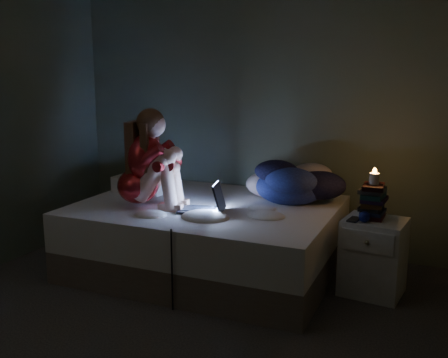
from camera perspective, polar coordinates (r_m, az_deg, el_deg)
The scene contains 12 objects.
floor at distance 3.45m, azimuth -7.68°, elevation -16.43°, with size 3.60×3.80×0.02m, color black.
wall_back at distance 4.79m, azimuth 3.81°, elevation 7.96°, with size 3.60×0.02×2.60m, color #4A5841.
bed at distance 4.29m, azimuth -1.86°, elevation -6.37°, with size 2.02×1.52×0.56m, color silver, non-canonical shape.
pillow at distance 4.73m, azimuth -8.80°, elevation -0.47°, with size 0.47×0.34×0.14m, color silver.
woman at distance 4.14m, azimuth -9.50°, elevation 2.33°, with size 0.48×0.32×0.78m, color maroon, non-canonical shape.
laptop at distance 3.97m, azimuth -2.60°, elevation -1.92°, with size 0.34×0.24×0.24m, color black, non-canonical shape.
clothes_pile at distance 4.29m, azimuth 7.21°, elevation -0.14°, with size 0.60×0.48×0.36m, color #1D1D4E, non-canonical shape.
nightstand at distance 4.00m, azimuth 16.04°, elevation -8.18°, with size 0.42×0.38×0.56m, color beige.
book_stack at distance 3.91m, azimuth 15.99°, elevation -2.47°, with size 0.19×0.25×0.24m, color black, non-canonical shape.
candle at distance 3.88m, azimuth 16.12°, elevation -0.20°, with size 0.07×0.07×0.08m, color beige.
phone at distance 3.83m, azimuth 14.18°, elevation -4.40°, with size 0.07×0.14×0.01m, color black.
blue_orb at distance 3.80m, azimuth 15.31°, elevation -4.07°, with size 0.08×0.08×0.08m, color #091153.
Camera 1 is at (1.60, -2.59, 1.61)m, focal length 41.71 mm.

